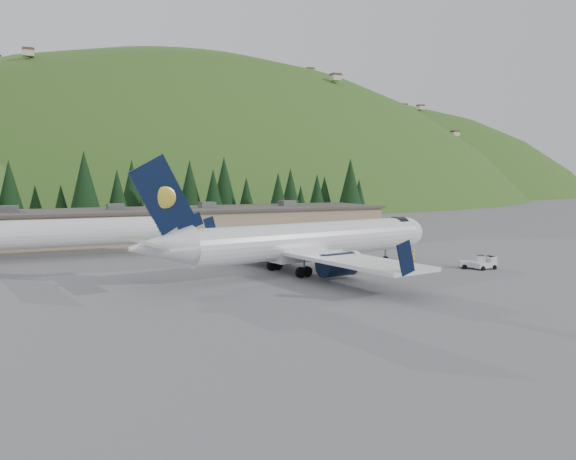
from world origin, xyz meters
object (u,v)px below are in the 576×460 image
Objects in this scene: airliner at (304,242)px; baggage_tug_b at (474,262)px; terminal_building at (178,223)px; ramp_worker at (413,257)px; second_airliner at (53,233)px; baggage_tug_a at (486,263)px.

baggage_tug_b is (18.54, -5.96, -2.62)m from airliner.
ramp_worker is at bearing -65.56° from terminal_building.
baggage_tug_a is (43.17, -29.08, -2.70)m from second_airliner.
terminal_building is at bearing 38.78° from second_airliner.
airliner is at bearing -48.65° from ramp_worker.
ramp_worker is (37.73, -23.20, -2.42)m from second_airliner.
second_airliner reaches higher than baggage_tug_b.
terminal_building is (-23.25, 45.08, 2.00)m from baggage_tug_a.
airliner is 19.65m from baggage_tug_b.
baggage_tug_b is 6.80m from ramp_worker.
airliner is 0.52× the size of terminal_building.
baggage_tug_b is 0.04× the size of terminal_building.
baggage_tug_b is (42.39, -28.14, -2.67)m from second_airliner.
second_airliner is 50.95m from baggage_tug_b.
airliner reaches higher than baggage_tug_a.
ramp_worker is at bearing -31.59° from second_airliner.
terminal_building reaches higher than ramp_worker.
baggage_tug_b is at bearing 88.96° from ramp_worker.
baggage_tug_a is 0.04× the size of terminal_building.
baggage_tug_b is at bearing -33.57° from second_airliner.
second_airliner is at bearing -141.22° from terminal_building.
baggage_tug_b is at bearing 127.97° from baggage_tug_a.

